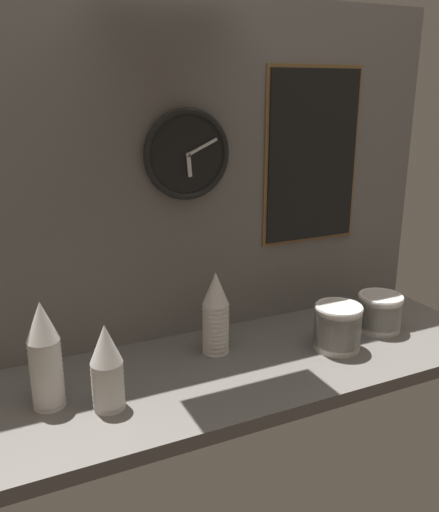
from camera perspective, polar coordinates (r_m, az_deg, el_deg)
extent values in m
cube|color=slate|center=(1.68, 3.16, -11.36)|extent=(1.60, 0.56, 0.04)
cube|color=slate|center=(1.73, -0.74, 8.65)|extent=(1.60, 0.03, 1.05)
cone|color=white|center=(1.69, -0.40, -8.41)|extent=(0.08, 0.08, 0.10)
cone|color=white|center=(1.69, -0.40, -7.98)|extent=(0.08, 0.08, 0.10)
cone|color=white|center=(1.68, -0.40, -7.54)|extent=(0.08, 0.08, 0.10)
cone|color=white|center=(1.67, -0.40, -7.10)|extent=(0.08, 0.08, 0.10)
cone|color=white|center=(1.67, -0.40, -6.65)|extent=(0.08, 0.08, 0.10)
cone|color=white|center=(1.66, -0.40, -6.20)|extent=(0.08, 0.08, 0.10)
cone|color=white|center=(1.66, -0.41, -5.75)|extent=(0.08, 0.08, 0.10)
cone|color=white|center=(1.65, -0.41, -5.30)|extent=(0.08, 0.08, 0.10)
cone|color=white|center=(1.65, -0.41, -4.84)|extent=(0.08, 0.08, 0.10)
cone|color=white|center=(1.64, -0.41, -4.38)|extent=(0.08, 0.08, 0.10)
cone|color=white|center=(1.64, -0.41, -3.92)|extent=(0.08, 0.08, 0.10)
cone|color=white|center=(1.63, -0.41, -3.46)|extent=(0.08, 0.08, 0.10)
cone|color=white|center=(1.45, -11.62, -13.59)|extent=(0.08, 0.08, 0.10)
cone|color=white|center=(1.44, -11.65, -13.11)|extent=(0.08, 0.08, 0.10)
cone|color=white|center=(1.43, -11.69, -12.61)|extent=(0.08, 0.08, 0.10)
cone|color=white|center=(1.43, -11.72, -12.12)|extent=(0.08, 0.08, 0.10)
cone|color=white|center=(1.42, -11.76, -11.62)|extent=(0.08, 0.08, 0.10)
cone|color=white|center=(1.41, -11.79, -11.11)|extent=(0.08, 0.08, 0.10)
cone|color=white|center=(1.41, -11.83, -10.60)|extent=(0.08, 0.08, 0.10)
cone|color=white|center=(1.40, -11.86, -10.09)|extent=(0.08, 0.08, 0.10)
cone|color=white|center=(1.39, -11.90, -9.57)|extent=(0.08, 0.08, 0.10)
cone|color=white|center=(1.39, -11.94, -9.04)|extent=(0.08, 0.08, 0.10)
cone|color=white|center=(1.49, -17.57, -13.07)|extent=(0.08, 0.08, 0.10)
cone|color=white|center=(1.48, -17.62, -12.59)|extent=(0.08, 0.08, 0.10)
cone|color=white|center=(1.48, -17.68, -12.11)|extent=(0.08, 0.08, 0.10)
cone|color=white|center=(1.47, -17.73, -11.63)|extent=(0.08, 0.08, 0.10)
cone|color=white|center=(1.46, -17.78, -11.14)|extent=(0.08, 0.08, 0.10)
cone|color=white|center=(1.46, -17.83, -10.65)|extent=(0.08, 0.08, 0.10)
cone|color=white|center=(1.45, -17.88, -10.15)|extent=(0.08, 0.08, 0.10)
cone|color=white|center=(1.45, -17.93, -9.65)|extent=(0.08, 0.08, 0.10)
cone|color=white|center=(1.44, -17.99, -9.15)|extent=(0.08, 0.08, 0.10)
cone|color=white|center=(1.43, -18.04, -8.64)|extent=(0.08, 0.08, 0.10)
cone|color=white|center=(1.43, -18.09, -8.12)|extent=(0.08, 0.08, 0.10)
cone|color=white|center=(1.42, -18.15, -7.61)|extent=(0.08, 0.08, 0.10)
cone|color=white|center=(1.42, -18.20, -7.08)|extent=(0.08, 0.08, 0.10)
cone|color=white|center=(1.41, -18.25, -6.56)|extent=(0.08, 0.08, 0.10)
cylinder|color=beige|center=(1.93, 16.33, -6.78)|extent=(0.15, 0.15, 0.04)
cylinder|color=beige|center=(1.92, 16.38, -6.23)|extent=(0.15, 0.15, 0.04)
cylinder|color=beige|center=(1.91, 16.43, -5.68)|extent=(0.15, 0.15, 0.04)
cylinder|color=beige|center=(1.90, 16.48, -5.12)|extent=(0.15, 0.15, 0.04)
cylinder|color=beige|center=(1.90, 16.53, -4.56)|extent=(0.15, 0.15, 0.04)
torus|color=white|center=(1.89, 16.57, -4.13)|extent=(0.15, 0.15, 0.02)
cylinder|color=beige|center=(1.76, 12.21, -8.81)|extent=(0.15, 0.15, 0.04)
cylinder|color=beige|center=(1.75, 12.25, -8.22)|extent=(0.15, 0.15, 0.04)
cylinder|color=beige|center=(1.74, 12.30, -7.63)|extent=(0.15, 0.15, 0.04)
cylinder|color=beige|center=(1.74, 12.34, -7.03)|extent=(0.15, 0.15, 0.04)
cylinder|color=beige|center=(1.73, 12.38, -6.42)|extent=(0.15, 0.15, 0.04)
cylinder|color=beige|center=(1.72, 12.42, -5.81)|extent=(0.15, 0.15, 0.04)
torus|color=white|center=(1.71, 12.46, -5.34)|extent=(0.15, 0.15, 0.02)
cylinder|color=black|center=(1.66, -3.49, 10.64)|extent=(0.27, 0.02, 0.27)
torus|color=black|center=(1.65, -3.38, 10.61)|extent=(0.28, 0.02, 0.28)
cube|color=white|center=(1.65, -3.21, 9.46)|extent=(0.02, 0.01, 0.07)
cube|color=white|center=(1.66, -1.79, 11.42)|extent=(0.10, 0.01, 0.05)
cylinder|color=white|center=(1.65, -3.31, 10.59)|extent=(0.01, 0.01, 0.01)
cube|color=olive|center=(1.89, 9.71, 10.28)|extent=(0.37, 0.01, 0.59)
cube|color=black|center=(1.89, 9.78, 10.26)|extent=(0.35, 0.01, 0.57)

